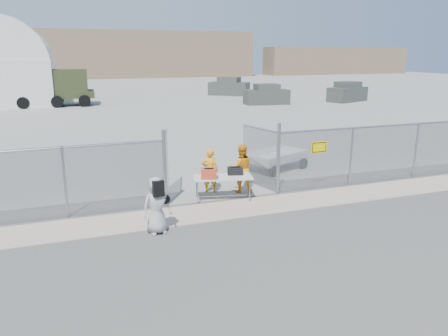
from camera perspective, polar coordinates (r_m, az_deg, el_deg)
name	(u,v)px	position (r m, az deg, el deg)	size (l,w,h in m)	color
ground	(247,220)	(13.08, 2.97, -6.78)	(160.00, 160.00, 0.00)	#4A4A4A
tarmac_inside	(109,95)	(53.63, -14.74, 9.21)	(160.00, 80.00, 0.01)	gray
dirt_strip	(235,209)	(13.94, 1.39, -5.34)	(44.00, 1.60, 0.01)	tan
distant_hills	(116,54)	(89.74, -13.89, 14.21)	(140.00, 6.00, 9.00)	#7F684F
chain_link_fence	(224,168)	(14.51, 0.00, 0.00)	(40.00, 0.20, 2.20)	gray
quonset_hangar	(9,61)	(51.49, -26.22, 12.45)	(9.00, 18.00, 8.00)	silver
folding_table	(223,188)	(14.67, -0.16, -2.63)	(1.94, 0.81, 0.82)	silver
orange_bag	(209,174)	(14.26, -1.98, -0.76)	(0.51, 0.34, 0.32)	#C94523
black_duffel	(235,171)	(14.73, 1.47, -0.39)	(0.51, 0.30, 0.25)	black
security_worker_left	(210,171)	(15.36, -1.85, -0.34)	(0.58, 0.38, 1.59)	orange
security_worker_right	(241,168)	(15.38, 2.25, -0.04)	(0.85, 0.66, 1.74)	orange
visitor	(157,205)	(12.04, -8.78, -4.83)	(0.78, 0.51, 1.60)	#A1A1A3
utility_trailer	(276,160)	(18.61, 6.76, 1.06)	(3.43, 1.77, 0.83)	silver
military_truck	(54,88)	(43.64, -21.32, 9.70)	(6.99, 2.58, 3.33)	#2F361B
parked_vehicle_near	(267,94)	(42.52, 5.58, 9.54)	(4.18, 1.89, 1.89)	#3E443E
parked_vehicle_mid	(229,86)	(51.52, 0.66, 10.61)	(4.52, 2.04, 2.04)	#3E443E
parked_vehicle_far	(347,92)	(46.52, 15.82, 9.55)	(4.31, 1.95, 1.95)	#3E443E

